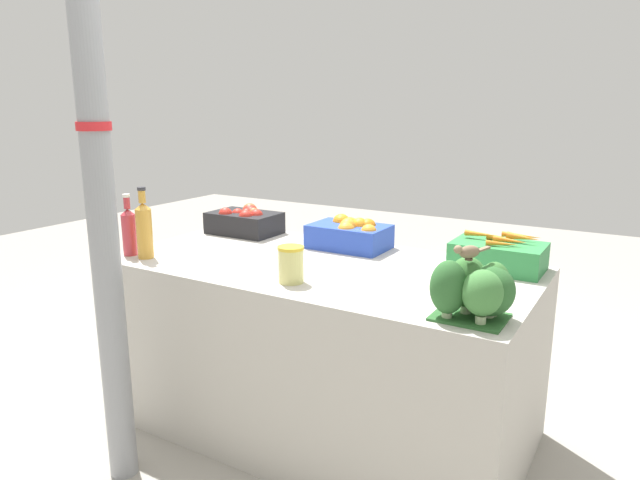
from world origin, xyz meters
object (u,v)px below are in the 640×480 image
(juice_bottle_amber, at_px, (144,229))
(pickle_jar, at_px, (291,264))
(carrot_crate, at_px, (499,255))
(juice_bottle_ruby, at_px, (129,230))
(sparrow_bird, at_px, (468,252))
(apple_crate, at_px, (245,221))
(broccoli_pile, at_px, (477,289))
(orange_crate, at_px, (350,234))
(support_pole, at_px, (97,161))

(juice_bottle_amber, bearing_deg, pickle_jar, 2.41)
(carrot_crate, bearing_deg, juice_bottle_ruby, -157.32)
(juice_bottle_ruby, relative_size, sparrow_bird, 2.31)
(apple_crate, xyz_separation_m, juice_bottle_amber, (-0.07, -0.61, 0.06))
(broccoli_pile, relative_size, juice_bottle_amber, 0.78)
(carrot_crate, xyz_separation_m, pickle_jar, (-0.62, -0.58, 0.01))
(apple_crate, bearing_deg, carrot_crate, -0.07)
(pickle_jar, bearing_deg, sparrow_bird, -3.63)
(pickle_jar, xyz_separation_m, sparrow_bird, (0.67, -0.04, 0.15))
(apple_crate, xyz_separation_m, broccoli_pile, (1.37, -0.60, 0.03))
(orange_crate, bearing_deg, support_pole, -115.70)
(apple_crate, bearing_deg, orange_crate, -0.15)
(apple_crate, bearing_deg, juice_bottle_ruby, -104.97)
(apple_crate, xyz_separation_m, carrot_crate, (1.29, -0.00, -0.01))
(pickle_jar, bearing_deg, juice_bottle_amber, -177.59)
(pickle_jar, bearing_deg, orange_crate, 95.50)
(orange_crate, height_order, sparrow_bird, sparrow_bird)
(juice_bottle_amber, bearing_deg, apple_crate, 83.89)
(pickle_jar, bearing_deg, carrot_crate, 42.94)
(apple_crate, bearing_deg, pickle_jar, -40.74)
(apple_crate, relative_size, orange_crate, 1.00)
(apple_crate, relative_size, pickle_jar, 2.55)
(juice_bottle_amber, relative_size, sparrow_bird, 2.63)
(apple_crate, xyz_separation_m, juice_bottle_ruby, (-0.16, -0.61, 0.05))
(orange_crate, height_order, juice_bottle_amber, juice_bottle_amber)
(broccoli_pile, distance_m, pickle_jar, 0.70)
(juice_bottle_ruby, height_order, pickle_jar, juice_bottle_ruby)
(carrot_crate, relative_size, broccoli_pile, 1.46)
(support_pole, bearing_deg, orange_crate, 64.30)
(orange_crate, height_order, broccoli_pile, broccoli_pile)
(support_pole, distance_m, carrot_crate, 1.56)
(broccoli_pile, xyz_separation_m, juice_bottle_amber, (-1.44, -0.01, 0.03))
(sparrow_bird, bearing_deg, support_pole, -38.32)
(carrot_crate, distance_m, broccoli_pile, 0.61)
(support_pole, relative_size, broccoli_pile, 10.02)
(juice_bottle_ruby, distance_m, juice_bottle_amber, 0.10)
(broccoli_pile, xyz_separation_m, pickle_jar, (-0.70, 0.02, -0.03))
(juice_bottle_amber, xyz_separation_m, pickle_jar, (0.74, 0.03, -0.06))
(carrot_crate, relative_size, juice_bottle_ruby, 1.30)
(support_pole, bearing_deg, broccoli_pile, 17.15)
(juice_bottle_ruby, xyz_separation_m, pickle_jar, (0.83, 0.03, -0.04))
(orange_crate, distance_m, carrot_crate, 0.68)
(support_pole, distance_m, juice_bottle_ruby, 0.59)
(broccoli_pile, distance_m, juice_bottle_ruby, 1.53)
(apple_crate, height_order, orange_crate, same)
(orange_crate, relative_size, juice_bottle_ruby, 1.30)
(carrot_crate, bearing_deg, pickle_jar, -137.06)
(apple_crate, bearing_deg, juice_bottle_amber, -96.11)
(support_pole, xyz_separation_m, orange_crate, (0.47, 0.98, -0.39))
(broccoli_pile, xyz_separation_m, sparrow_bird, (-0.03, -0.02, 0.12))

